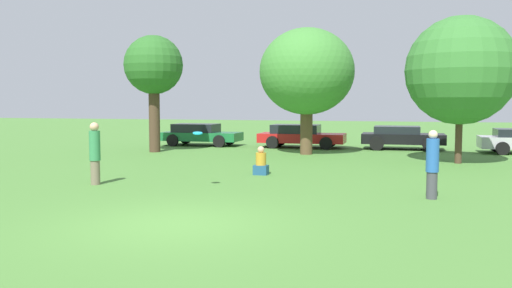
# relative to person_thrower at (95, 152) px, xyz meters

# --- Properties ---
(ground_plane) EXTENTS (120.00, 120.00, 0.00)m
(ground_plane) POSITION_rel_person_thrower_xyz_m (4.25, -3.85, -0.93)
(ground_plane) COLOR #477A33
(person_thrower) EXTENTS (0.31, 0.31, 1.79)m
(person_thrower) POSITION_rel_person_thrower_xyz_m (0.00, 0.00, 0.00)
(person_thrower) COLOR #726651
(person_thrower) RESTS_ON ground
(person_catcher) EXTENTS (0.31, 0.31, 1.68)m
(person_catcher) POSITION_rel_person_thrower_xyz_m (9.17, 0.24, -0.07)
(person_catcher) COLOR #3F3F47
(person_catcher) RESTS_ON ground
(frisbee) EXTENTS (0.26, 0.26, 0.09)m
(frisbee) POSITION_rel_person_thrower_xyz_m (3.12, 0.10, 0.60)
(frisbee) COLOR #19B2D8
(bystander_sitting) EXTENTS (0.45, 0.38, 0.93)m
(bystander_sitting) POSITION_rel_person_thrower_xyz_m (4.02, 3.31, -0.55)
(bystander_sitting) COLOR navy
(bystander_sitting) RESTS_ON ground
(tree_0) EXTENTS (2.78, 2.78, 5.54)m
(tree_0) POSITION_rel_person_thrower_xyz_m (-2.98, 9.65, 3.12)
(tree_0) COLOR #473323
(tree_0) RESTS_ON ground
(tree_1) EXTENTS (4.28, 4.28, 5.72)m
(tree_1) POSITION_rel_person_thrower_xyz_m (4.22, 10.47, 2.81)
(tree_1) COLOR brown
(tree_1) RESTS_ON ground
(tree_2) EXTENTS (4.16, 4.16, 5.66)m
(tree_2) POSITION_rel_person_thrower_xyz_m (10.54, 8.50, 2.65)
(tree_2) COLOR #473323
(tree_2) RESTS_ON ground
(parked_car_green) EXTENTS (4.32, 2.00, 1.20)m
(parked_car_green) POSITION_rel_person_thrower_xyz_m (-2.33, 13.82, -0.29)
(parked_car_green) COLOR #196633
(parked_car_green) RESTS_ON ground
(parked_car_red) EXTENTS (4.47, 1.99, 1.21)m
(parked_car_red) POSITION_rel_person_thrower_xyz_m (3.27, 13.92, -0.28)
(parked_car_red) COLOR red
(parked_car_red) RESTS_ON ground
(parked_car_black) EXTENTS (4.04, 2.10, 1.17)m
(parked_car_black) POSITION_rel_person_thrower_xyz_m (8.39, 14.28, -0.28)
(parked_car_black) COLOR black
(parked_car_black) RESTS_ON ground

